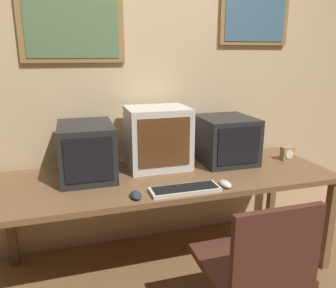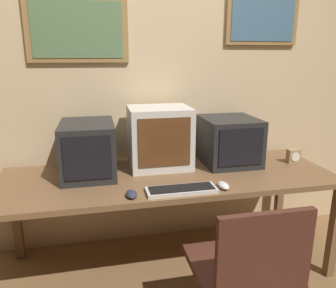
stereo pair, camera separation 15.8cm
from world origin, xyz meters
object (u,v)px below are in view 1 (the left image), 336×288
(mouse_near_keyboard, at_px, (225,184))
(mouse_far_corner, at_px, (136,195))
(keyboard_main, at_px, (185,189))
(monitor_center, at_px, (158,138))
(monitor_left, at_px, (87,151))
(desk_clock, at_px, (287,153))
(office_chair, at_px, (253,284))
(monitor_right, at_px, (225,140))

(mouse_near_keyboard, distance_m, mouse_far_corner, 0.56)
(keyboard_main, height_order, mouse_far_corner, mouse_far_corner)
(monitor_center, distance_m, keyboard_main, 0.53)
(monitor_left, xyz_separation_m, monitor_center, (0.50, 0.06, 0.04))
(desk_clock, relative_size, office_chair, 0.12)
(monitor_left, distance_m, mouse_far_corner, 0.52)
(keyboard_main, distance_m, office_chair, 0.62)
(monitor_left, relative_size, mouse_near_keyboard, 4.07)
(monitor_center, xyz_separation_m, mouse_far_corner, (-0.26, -0.49, -0.20))
(desk_clock, xyz_separation_m, office_chair, (-0.76, -0.83, -0.39))
(mouse_far_corner, relative_size, office_chair, 0.13)
(monitor_left, bearing_deg, mouse_far_corner, -61.09)
(mouse_far_corner, xyz_separation_m, office_chair, (0.50, -0.47, -0.35))
(mouse_far_corner, bearing_deg, keyboard_main, 1.25)
(monitor_left, xyz_separation_m, office_chair, (0.74, -0.91, -0.52))
(monitor_left, bearing_deg, mouse_near_keyboard, -28.14)
(desk_clock, distance_m, office_chair, 1.19)
(mouse_far_corner, bearing_deg, mouse_near_keyboard, 0.42)
(mouse_far_corner, bearing_deg, office_chair, -43.14)
(keyboard_main, relative_size, desk_clock, 4.11)
(monitor_right, relative_size, desk_clock, 4.17)
(keyboard_main, distance_m, desk_clock, 1.03)
(monitor_center, distance_m, monitor_right, 0.52)
(keyboard_main, bearing_deg, monitor_left, 141.61)
(mouse_far_corner, distance_m, desk_clock, 1.32)
(monitor_right, xyz_separation_m, desk_clock, (0.48, -0.11, -0.12))
(monitor_right, height_order, desk_clock, monitor_right)
(desk_clock, bearing_deg, mouse_near_keyboard, -153.29)
(mouse_far_corner, bearing_deg, desk_clock, 15.76)
(desk_clock, height_order, office_chair, office_chair)
(desk_clock, bearing_deg, monitor_right, 167.70)
(keyboard_main, bearing_deg, mouse_far_corner, -178.75)
(monitor_left, distance_m, office_chair, 1.28)
(office_chair, bearing_deg, monitor_left, 129.36)
(keyboard_main, bearing_deg, desk_clock, 19.95)
(monitor_center, xyz_separation_m, monitor_right, (0.52, -0.03, -0.05))
(monitor_center, bearing_deg, mouse_far_corner, -118.03)
(mouse_near_keyboard, xyz_separation_m, mouse_far_corner, (-0.56, -0.00, -0.00))
(keyboard_main, xyz_separation_m, mouse_far_corner, (-0.30, -0.01, 0.00))
(monitor_right, height_order, keyboard_main, monitor_right)
(monitor_center, bearing_deg, mouse_near_keyboard, -58.13)
(mouse_far_corner, relative_size, desk_clock, 1.10)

